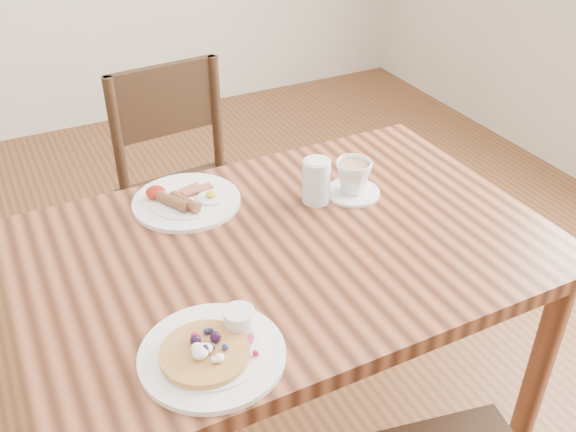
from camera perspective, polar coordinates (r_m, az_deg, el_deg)
The scene contains 6 objects.
dining_table at distance 1.53m, azimuth 0.00°, elevation -5.27°, with size 1.20×0.80×0.75m.
chair_far at distance 2.20m, azimuth -8.86°, elevation 2.53°, with size 0.45×0.45×0.88m.
pancake_plate at distance 1.20m, azimuth -6.65°, elevation -11.74°, with size 0.27×0.27×0.06m.
breakfast_plate at distance 1.62m, azimuth -9.15°, elevation 1.38°, with size 0.27×0.27×0.04m.
teacup_saucer at distance 1.63m, azimuth 5.81°, elevation 3.29°, with size 0.14×0.14×0.09m.
water_glass at distance 1.59m, azimuth 2.54°, elevation 3.11°, with size 0.07×0.07×0.11m, color silver.
Camera 1 is at (-0.54, -1.07, 1.61)m, focal length 40.00 mm.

